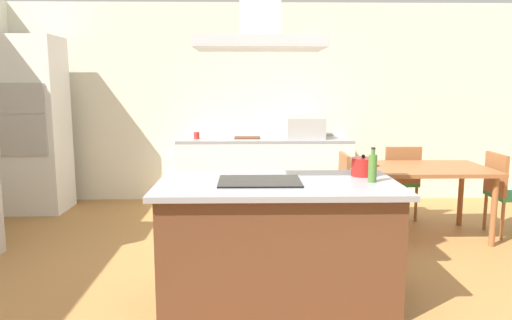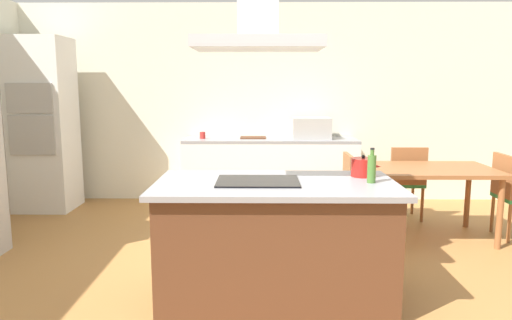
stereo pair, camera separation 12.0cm
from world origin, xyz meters
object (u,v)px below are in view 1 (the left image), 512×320
chair_at_right_end (504,189)px  chair_facing_back_wall (400,177)px  tea_kettle (363,167)px  cooktop (260,181)px  coffee_mug_red (197,135)px  wall_oven_stack (35,125)px  range_hood (260,12)px  cutting_board (247,138)px  dining_table (420,175)px  olive_oil_bottle (373,167)px  countertop_microwave (305,128)px  chair_at_left_end (334,190)px

chair_at_right_end → chair_facing_back_wall: bearing=144.0°
tea_kettle → chair_facing_back_wall: 2.20m
cooktop → coffee_mug_red: bearing=104.8°
chair_facing_back_wall → chair_at_right_end: same height
wall_oven_stack → chair_at_right_end: 5.58m
coffee_mug_red → range_hood: range_hood is taller
cooktop → cutting_board: cutting_board is taller
cooktop → range_hood: (-0.00, 0.00, 1.20)m
dining_table → chair_facing_back_wall: (0.00, 0.67, -0.16)m
cooktop → olive_oil_bottle: (0.82, -0.02, 0.10)m
chair_facing_back_wall → olive_oil_bottle: bearing=-112.9°
countertop_microwave → tea_kettle: bearing=-87.2°
tea_kettle → chair_at_right_end: size_ratio=0.26×
cutting_board → chair_facing_back_wall: cutting_board is taller
coffee_mug_red → chair_at_left_end: 2.14m
dining_table → chair_at_left_end: 0.93m
countertop_microwave → range_hood: (-0.69, -2.88, 1.06)m
chair_facing_back_wall → chair_at_left_end: 1.13m
countertop_microwave → dining_table: bearing=-52.6°
dining_table → cutting_board: bearing=141.9°
cooktop → tea_kettle: size_ratio=2.55×
olive_oil_bottle → coffee_mug_red: olive_oil_bottle is taller
chair_at_right_end → olive_oil_bottle: bearing=-140.4°
dining_table → range_hood: 2.71m
cooktop → tea_kettle: 0.85m
olive_oil_bottle → chair_facing_back_wall: bearing=67.1°
coffee_mug_red → chair_at_left_end: (1.58, -1.37, -0.44)m
wall_oven_stack → cutting_board: bearing=6.0°
cooktop → olive_oil_bottle: bearing=-1.3°
tea_kettle → olive_oil_bottle: size_ratio=0.92×
dining_table → chair_at_left_end: size_ratio=1.57×
countertop_microwave → dining_table: countertop_microwave is taller
tea_kettle → olive_oil_bottle: 0.25m
tea_kettle → chair_at_right_end: 2.29m
cooktop → wall_oven_stack: size_ratio=0.27×
dining_table → coffee_mug_red: bearing=151.3°
coffee_mug_red → dining_table: 2.86m
cutting_board → range_hood: (0.08, -2.93, 1.19)m
coffee_mug_red → dining_table: bearing=-28.7°
countertop_microwave → chair_at_right_end: size_ratio=0.56×
olive_oil_bottle → dining_table: olive_oil_bottle is taller
countertop_microwave → chair_at_right_end: (1.97, -1.38, -0.53)m
cutting_board → chair_facing_back_wall: 2.02m
coffee_mug_red → dining_table: size_ratio=0.06×
tea_kettle → wall_oven_stack: size_ratio=0.11×
chair_facing_back_wall → chair_at_left_end: (-0.92, -0.67, 0.00)m
olive_oil_bottle → countertop_microwave: (-0.14, 2.90, 0.03)m
coffee_mug_red → cutting_board: size_ratio=0.26×
cutting_board → chair_at_right_end: cutting_board is taller
olive_oil_bottle → range_hood: size_ratio=0.28×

